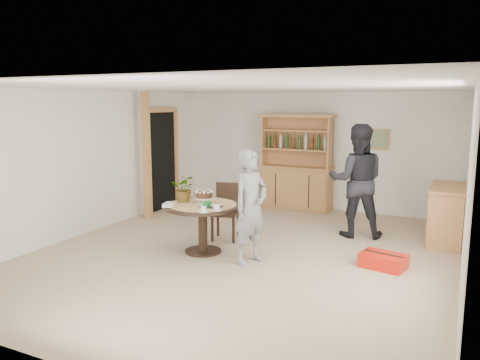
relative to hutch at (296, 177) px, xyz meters
name	(u,v)px	position (x,y,z in m)	size (l,w,h in m)	color
ground	(245,253)	(0.30, -3.24, -0.69)	(7.00, 7.00, 0.00)	tan
room_shell	(245,140)	(0.30, -3.23, 1.05)	(6.04, 7.04, 2.52)	white
doorway	(161,158)	(-2.63, -1.24, 0.42)	(0.13, 1.10, 2.18)	black
pine_post	(147,156)	(-2.40, -2.04, 0.56)	(0.12, 0.12, 2.50)	tan
hutch	(296,177)	(0.00, 0.00, 0.00)	(1.62, 0.54, 2.04)	tan
sideboard	(447,214)	(3.04, -1.24, -0.22)	(0.54, 1.26, 0.94)	tan
dining_table	(203,214)	(-0.31, -3.46, -0.08)	(1.20, 1.20, 0.76)	black
dining_chair	(227,207)	(-0.33, -2.63, -0.15)	(0.50, 0.50, 0.95)	black
birthday_cake	(204,196)	(-0.31, -3.41, 0.19)	(0.30, 0.30, 0.20)	white
flower_vase	(185,188)	(-0.66, -3.41, 0.28)	(0.38, 0.33, 0.42)	#3F7233
gift_tray	(211,205)	(-0.09, -3.58, 0.10)	(0.30, 0.20, 0.08)	black
coffee_cup_a	(217,208)	(0.09, -3.74, 0.11)	(0.15, 0.15, 0.09)	white
coffee_cup_b	(203,210)	(-0.03, -3.91, 0.11)	(0.15, 0.15, 0.08)	white
napkins	(168,205)	(-0.72, -3.77, 0.09)	(0.24, 0.33, 0.03)	white
teen_boy	(250,207)	(0.54, -3.56, 0.13)	(0.60, 0.39, 1.64)	gray
adult_person	(357,181)	(1.61, -1.53, 0.28)	(0.94, 0.73, 1.94)	black
red_suitcase	(383,261)	(2.32, -2.95, -0.59)	(0.67, 0.52, 0.21)	red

